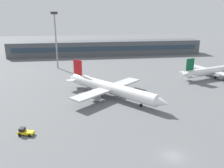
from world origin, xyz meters
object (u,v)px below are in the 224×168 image
baggage_tug_yellow (25,132)px  floodlight_tower_west (56,37)px  airplane_mid (215,71)px  airplane_near (111,88)px

baggage_tug_yellow → floodlight_tower_west: bearing=87.8°
airplane_mid → floodlight_tower_west: 74.60m
airplane_near → floodlight_tower_west: (-20.70, 45.09, 12.39)m
airplane_near → floodlight_tower_west: 51.14m
baggage_tug_yellow → floodlight_tower_west: size_ratio=0.14×
airplane_mid → baggage_tug_yellow: (-71.19, -40.68, -2.06)m
airplane_near → floodlight_tower_west: bearing=114.7°
airplane_near → airplane_mid: (47.98, 18.91, -0.33)m
baggage_tug_yellow → airplane_near: bearing=43.2°
airplane_near → baggage_tug_yellow: (-23.22, -21.77, -2.40)m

